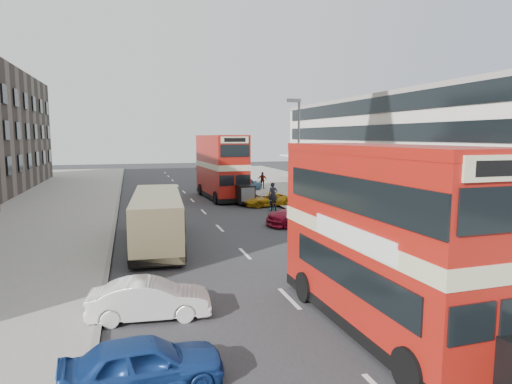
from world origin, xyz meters
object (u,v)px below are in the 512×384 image
object	(u,v)px
bus_main	(384,238)
pedestrian_far	(262,180)
car_left_front	(150,299)
pedestrian_near	(362,210)
car_right_c	(241,185)
street_lamp	(298,146)
car_right_b	(267,200)
coach	(157,217)
car_right_a	(306,213)
car_left_near	(143,364)
bus_second	(221,167)
cyclist	(273,202)

from	to	relation	value
bus_main	pedestrian_far	world-z (taller)	bus_main
car_left_front	pedestrian_near	world-z (taller)	pedestrian_near
car_right_c	street_lamp	bearing A→B (deg)	0.03
car_right_b	car_right_c	bearing A→B (deg)	173.15
bus_main	car_right_b	xyz separation A→B (m)	(3.56, 22.07, -2.15)
coach	pedestrian_near	bearing A→B (deg)	10.60
car_right_b	pedestrian_far	distance (m)	10.88
coach	car_right_c	world-z (taller)	coach
car_right_a	pedestrian_near	bearing A→B (deg)	65.17
bus_main	car_left_near	bearing A→B (deg)	9.34
coach	car_right_a	world-z (taller)	coach
car_right_b	bus_second	bearing A→B (deg)	-159.37
pedestrian_near	car_right_b	bearing A→B (deg)	-109.94
pedestrian_far	bus_second	bearing A→B (deg)	-125.13
car_right_b	car_right_c	xyz separation A→B (m)	(0.29, 9.79, 0.16)
pedestrian_near	bus_second	bearing A→B (deg)	-108.05
car_right_a	cyclist	distance (m)	5.04
car_right_b	pedestrian_near	bearing A→B (deg)	15.75
bus_main	car_left_near	xyz separation A→B (m)	(-6.65, -1.29, -2.08)
car_left_near	pedestrian_far	world-z (taller)	pedestrian_far
street_lamp	car_right_c	size ratio (longest dim) A/B	2.02
pedestrian_near	cyclist	bearing A→B (deg)	-99.61
car_left_near	car_left_front	bearing A→B (deg)	-9.74
car_left_front	car_right_a	xyz separation A→B (m)	(10.03, 11.88, 0.16)
car_left_near	pedestrian_near	size ratio (longest dim) A/B	2.16
coach	car_right_a	size ratio (longest dim) A/B	1.78
coach	cyclist	xyz separation A→B (m)	(8.70, 7.68, -0.69)
car_left_near	pedestrian_near	bearing A→B (deg)	-48.09
car_right_c	cyclist	world-z (taller)	cyclist
bus_main	pedestrian_near	world-z (taller)	bus_main
car_left_near	car_right_a	distance (m)	18.84
coach	pedestrian_far	size ratio (longest dim) A/B	5.45
car_right_a	pedestrian_far	world-z (taller)	pedestrian_far
car_left_near	cyclist	xyz separation A→B (m)	(9.81, 20.76, 0.14)
street_lamp	car_right_a	bearing A→B (deg)	-104.04
bus_main	car_left_front	world-z (taller)	bus_main
car_right_b	pedestrian_far	bearing A→B (deg)	160.17
car_right_c	car_right_a	bearing A→B (deg)	-4.72
street_lamp	car_left_front	world-z (taller)	street_lamp
pedestrian_near	street_lamp	bearing A→B (deg)	-110.39
car_left_near	pedestrian_far	size ratio (longest dim) A/B	2.06
pedestrian_far	bus_main	bearing A→B (deg)	-90.19
coach	car_right_c	size ratio (longest dim) A/B	2.30
bus_main	coach	bearing A→B (deg)	-66.47
bus_main	coach	world-z (taller)	bus_main
car_left_front	pedestrian_far	distance (m)	32.56
car_left_front	car_left_near	bearing A→B (deg)	-179.19
street_lamp	bus_second	distance (m)	9.52
car_left_near	car_right_b	size ratio (longest dim) A/B	0.92
bus_main	bus_second	xyz separation A→B (m)	(0.98, 27.42, 0.17)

